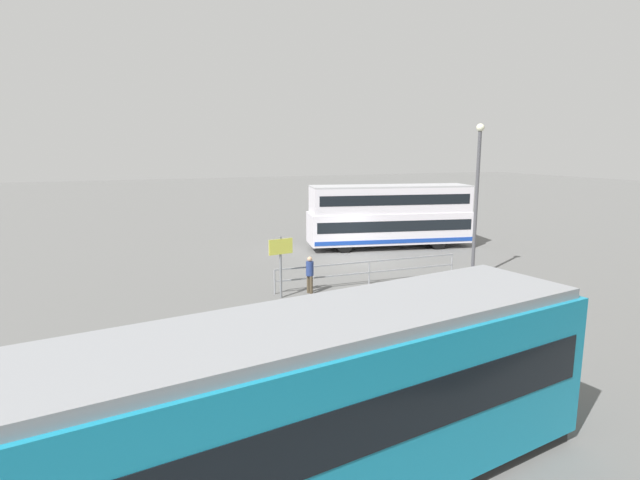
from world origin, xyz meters
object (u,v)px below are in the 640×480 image
(tram_yellow, at_px, (175,449))
(street_lamp, at_px, (477,191))
(pedestrian_near_railing, at_px, (310,272))
(info_sign, at_px, (281,256))
(double_decker_bus, at_px, (390,216))

(tram_yellow, xyz_separation_m, street_lamp, (-14.81, -11.49, 2.43))
(tram_yellow, xyz_separation_m, pedestrian_near_railing, (-6.89, -12.20, -0.81))
(tram_yellow, height_order, info_sign, tram_yellow)
(double_decker_bus, bearing_deg, street_lamp, 88.00)
(tram_yellow, bearing_deg, info_sign, -114.82)
(double_decker_bus, height_order, street_lamp, street_lamp)
(tram_yellow, distance_m, pedestrian_near_railing, 14.04)
(pedestrian_near_railing, distance_m, street_lamp, 8.59)
(double_decker_bus, distance_m, street_lamp, 8.49)
(street_lamp, bearing_deg, double_decker_bus, -92.00)
(tram_yellow, distance_m, street_lamp, 18.91)
(tram_yellow, distance_m, info_sign, 13.28)
(double_decker_bus, xyz_separation_m, pedestrian_near_railing, (8.21, 7.49, -1.06))
(double_decker_bus, xyz_separation_m, tram_yellow, (15.10, 19.69, -0.25))
(double_decker_bus, height_order, pedestrian_near_railing, double_decker_bus)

